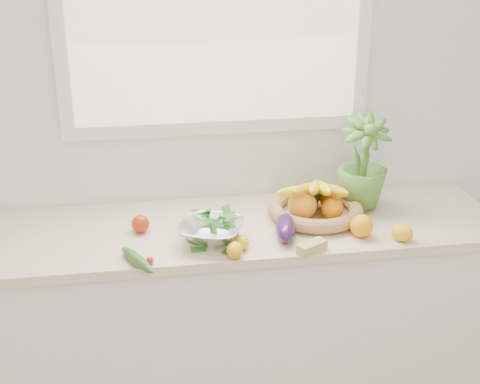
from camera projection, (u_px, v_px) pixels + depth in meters
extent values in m
cube|color=white|center=(217.00, 98.00, 2.82)|extent=(4.50, 0.02, 2.70)
cube|color=silver|center=(228.00, 322.00, 2.91)|extent=(2.20, 0.58, 0.86)
cube|color=beige|center=(227.00, 229.00, 2.73)|extent=(2.24, 0.62, 0.04)
cube|color=white|center=(216.00, 1.00, 2.65)|extent=(1.30, 0.03, 1.10)
cube|color=white|center=(216.00, 2.00, 2.63)|extent=(1.18, 0.01, 0.98)
sphere|color=orange|center=(362.00, 226.00, 2.61)|extent=(0.11, 0.11, 0.09)
ellipsoid|color=gold|center=(241.00, 242.00, 2.52)|extent=(0.08, 0.08, 0.05)
ellipsoid|color=#EAA40C|center=(235.00, 250.00, 2.46)|extent=(0.08, 0.09, 0.06)
ellipsoid|color=yellow|center=(402.00, 233.00, 2.58)|extent=(0.11, 0.11, 0.07)
sphere|color=#AE280D|center=(140.00, 224.00, 2.65)|extent=(0.09, 0.09, 0.07)
cube|color=tan|center=(312.00, 247.00, 2.50)|extent=(0.13, 0.10, 0.04)
ellipsoid|color=white|center=(288.00, 217.00, 2.75)|extent=(0.06, 0.06, 0.04)
ellipsoid|color=beige|center=(336.00, 211.00, 2.79)|extent=(0.07, 0.07, 0.04)
ellipsoid|color=silver|center=(287.00, 227.00, 2.65)|extent=(0.07, 0.07, 0.05)
ellipsoid|color=#2B103C|center=(285.00, 228.00, 2.60)|extent=(0.12, 0.22, 0.08)
ellipsoid|color=#23591A|center=(137.00, 260.00, 2.41)|extent=(0.14, 0.22, 0.04)
sphere|color=red|center=(150.00, 260.00, 2.42)|extent=(0.03, 0.03, 0.03)
imported|color=#4D812F|center=(363.00, 161.00, 2.79)|extent=(0.22, 0.22, 0.39)
cylinder|color=tan|center=(315.00, 215.00, 2.79)|extent=(0.43, 0.43, 0.01)
torus|color=tan|center=(316.00, 209.00, 2.78)|extent=(0.51, 0.51, 0.06)
sphere|color=orange|center=(302.00, 205.00, 2.73)|extent=(0.15, 0.15, 0.12)
sphere|color=orange|center=(332.00, 209.00, 2.73)|extent=(0.12, 0.12, 0.09)
sphere|color=orange|center=(330.00, 199.00, 2.83)|extent=(0.11, 0.11, 0.09)
ellipsoid|color=black|center=(309.00, 194.00, 2.83)|extent=(0.13, 0.13, 0.12)
ellipsoid|color=yellow|center=(299.00, 192.00, 2.73)|extent=(0.25, 0.18, 0.11)
ellipsoid|color=#EDAD13|center=(307.00, 189.00, 2.73)|extent=(0.20, 0.24, 0.11)
ellipsoid|color=yellow|center=(315.00, 187.00, 2.73)|extent=(0.14, 0.27, 0.11)
ellipsoid|color=yellow|center=(322.00, 188.00, 2.74)|extent=(0.06, 0.27, 0.11)
ellipsoid|color=orange|center=(330.00, 190.00, 2.75)|extent=(0.12, 0.27, 0.11)
cylinder|color=silver|center=(212.00, 240.00, 2.58)|extent=(0.12, 0.12, 0.02)
imported|color=white|center=(211.00, 230.00, 2.56)|extent=(0.31, 0.31, 0.06)
ellipsoid|color=#2B691A|center=(211.00, 221.00, 2.55)|extent=(0.24, 0.24, 0.08)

